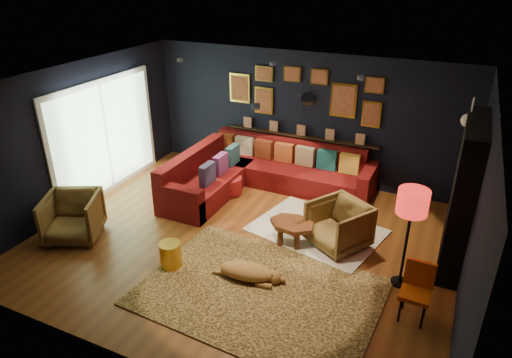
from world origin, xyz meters
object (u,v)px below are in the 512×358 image
at_px(armchair_left, 72,215).
at_px(orange_chair, 417,286).
at_px(pouf, 229,185).
at_px(gold_stool, 171,255).
at_px(sectional, 256,174).
at_px(coffee_table, 292,226).
at_px(armchair_right, 339,223).
at_px(dog, 247,269).
at_px(floor_lamp, 412,207).

xyz_separation_m(armchair_left, orange_chair, (5.30, 0.44, 0.03)).
relative_size(pouf, gold_stool, 1.22).
bearing_deg(sectional, armchair_left, -123.86).
height_order(coffee_table, gold_stool, gold_stool).
xyz_separation_m(armchair_right, dog, (-0.94, -1.39, -0.23)).
bearing_deg(armchair_left, armchair_right, -4.51).
bearing_deg(orange_chair, coffee_table, 158.49).
height_order(armchair_left, gold_stool, armchair_left).
distance_m(pouf, armchair_left, 2.92).
bearing_deg(armchair_left, orange_chair, -21.42).
xyz_separation_m(coffee_table, armchair_left, (-3.30, -1.32, 0.10)).
bearing_deg(armchair_right, armchair_left, -126.71).
bearing_deg(armchair_left, dog, -22.54).
xyz_separation_m(orange_chair, dog, (-2.26, -0.25, -0.27)).
bearing_deg(sectional, orange_chair, -35.98).
relative_size(sectional, armchair_left, 4.01).
relative_size(coffee_table, armchair_left, 0.95).
bearing_deg(dog, orange_chair, -1.17).
bearing_deg(pouf, floor_lamp, -22.34).
height_order(orange_chair, floor_lamp, floor_lamp).
distance_m(pouf, gold_stool, 2.48).
relative_size(sectional, dog, 3.14).
bearing_deg(coffee_table, armchair_right, 20.96).
distance_m(armchair_left, armchair_right, 4.28).
xyz_separation_m(coffee_table, orange_chair, (2.01, -0.88, 0.13)).
height_order(pouf, orange_chair, orange_chair).
distance_m(sectional, coffee_table, 2.08).
relative_size(pouf, orange_chair, 0.63).
bearing_deg(gold_stool, armchair_left, 179.98).
distance_m(coffee_table, floor_lamp, 2.00).
height_order(armchair_right, floor_lamp, floor_lamp).
xyz_separation_m(coffee_table, floor_lamp, (1.75, -0.29, 0.91)).
bearing_deg(orange_chair, gold_stool, -170.50).
bearing_deg(armchair_left, pouf, 31.35).
bearing_deg(dog, floor_lamp, 15.14).
distance_m(gold_stool, dog, 1.18).
relative_size(sectional, armchair_right, 4.10).
bearing_deg(dog, pouf, 115.72).
height_order(gold_stool, orange_chair, orange_chair).
relative_size(armchair_left, gold_stool, 2.10).
height_order(coffee_table, armchair_right, armchair_right).
bearing_deg(coffee_table, floor_lamp, -9.48).
bearing_deg(pouf, sectional, 49.00).
distance_m(sectional, orange_chair, 4.16).
height_order(sectional, floor_lamp, floor_lamp).
distance_m(pouf, orange_chair, 4.26).
bearing_deg(sectional, coffee_table, -48.99).
relative_size(sectional, orange_chair, 4.37).
bearing_deg(orange_chair, armchair_right, 141.41).
bearing_deg(armchair_left, sectional, 29.97).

